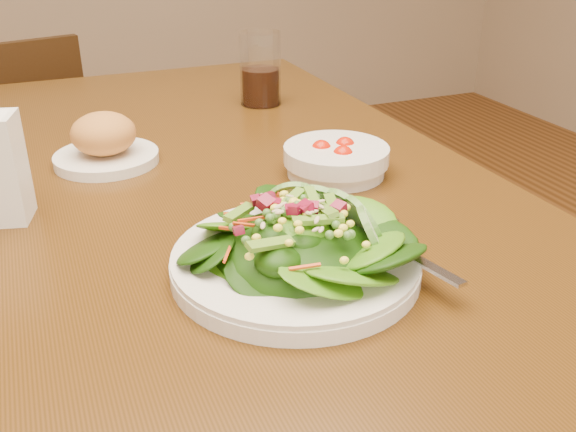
# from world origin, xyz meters

# --- Properties ---
(dining_table) EXTENTS (0.90, 1.40, 0.75)m
(dining_table) POSITION_xyz_m (0.00, 0.00, 0.65)
(dining_table) COLOR #47290E
(dining_table) RESTS_ON ground_plane
(chair_far) EXTENTS (0.46, 0.46, 0.81)m
(chair_far) POSITION_xyz_m (-0.22, 0.97, 0.43)
(chair_far) COLOR black
(chair_far) RESTS_ON ground_plane
(salad_plate) EXTENTS (0.27, 0.26, 0.08)m
(salad_plate) POSITION_xyz_m (0.09, -0.25, 0.78)
(salad_plate) COLOR white
(salad_plate) RESTS_ON dining_table
(bread_plate) EXTENTS (0.15, 0.15, 0.08)m
(bread_plate) POSITION_xyz_m (-0.06, 0.15, 0.78)
(bread_plate) COLOR white
(bread_plate) RESTS_ON dining_table
(tomato_bowl) EXTENTS (0.15, 0.15, 0.05)m
(tomato_bowl) POSITION_xyz_m (0.24, -0.02, 0.77)
(tomato_bowl) COLOR white
(tomato_bowl) RESTS_ON dining_table
(drinking_glass) EXTENTS (0.08, 0.08, 0.14)m
(drinking_glass) POSITION_xyz_m (0.26, 0.35, 0.81)
(drinking_glass) COLOR silver
(drinking_glass) RESTS_ON dining_table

